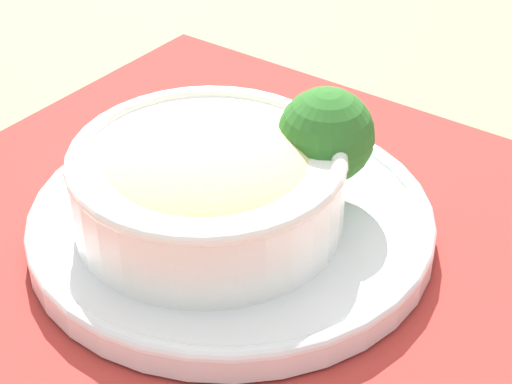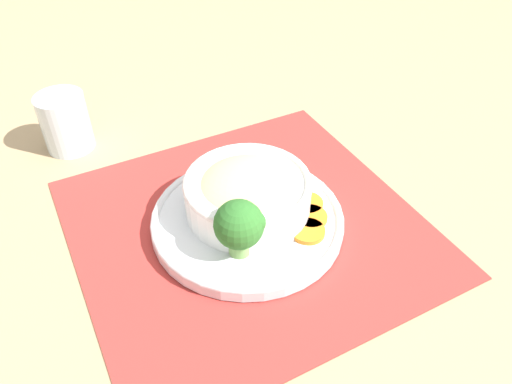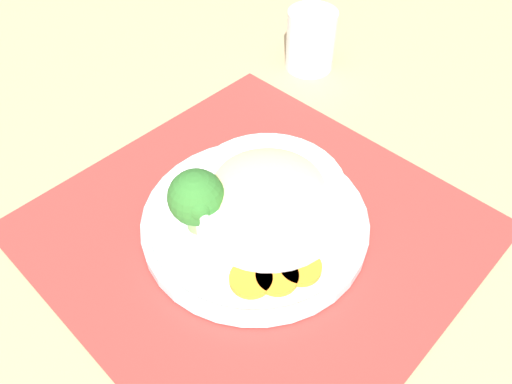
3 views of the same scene
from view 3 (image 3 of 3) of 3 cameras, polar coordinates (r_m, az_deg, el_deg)
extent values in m
plane|color=tan|center=(0.61, -0.10, -4.15)|extent=(4.00, 4.00, 0.00)
cube|color=#B2332D|center=(0.61, -0.10, -4.03)|extent=(0.53, 0.52, 0.00)
cylinder|color=silver|center=(0.60, -0.11, -3.43)|extent=(0.27, 0.27, 0.02)
torus|color=silver|center=(0.60, -0.11, -2.94)|extent=(0.27, 0.27, 0.01)
cylinder|color=white|center=(0.58, 1.40, -1.02)|extent=(0.18, 0.18, 0.05)
torus|color=white|center=(0.56, 1.44, 0.69)|extent=(0.18, 0.18, 0.01)
ellipsoid|color=beige|center=(0.57, 1.42, -0.18)|extent=(0.15, 0.15, 0.06)
cylinder|color=#759E51|center=(0.58, -6.53, -3.04)|extent=(0.03, 0.03, 0.02)
sphere|color=#2D6B28|center=(0.56, -6.84, -0.60)|extent=(0.06, 0.06, 0.06)
sphere|color=#2D6B28|center=(0.54, -6.53, -1.74)|extent=(0.03, 0.03, 0.03)
sphere|color=#2D6B28|center=(0.56, -7.25, 0.86)|extent=(0.03, 0.03, 0.03)
cylinder|color=orange|center=(0.54, -0.59, -9.90)|extent=(0.05, 0.05, 0.01)
cylinder|color=orange|center=(0.54, 2.43, -9.61)|extent=(0.05, 0.05, 0.01)
cylinder|color=orange|center=(0.55, 5.10, -8.55)|extent=(0.05, 0.05, 0.01)
cylinder|color=silver|center=(0.86, 6.28, 16.86)|extent=(0.08, 0.08, 0.10)
cylinder|color=silver|center=(0.87, 6.18, 15.86)|extent=(0.07, 0.07, 0.06)
camera|label=1|loc=(0.85, 4.09, 39.12)|focal=60.00mm
camera|label=2|loc=(0.53, -75.76, 19.36)|focal=35.00mm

